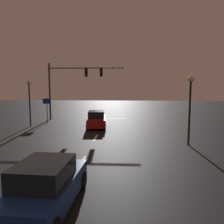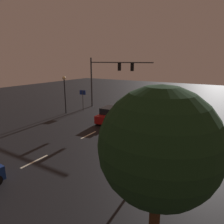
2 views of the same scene
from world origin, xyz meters
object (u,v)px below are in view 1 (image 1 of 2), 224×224
Objects in this scene: car_approaching at (96,120)px; street_lamp_right_kerb at (29,94)px; street_lamp_left_kerb at (190,97)px; traffic_signal_assembly at (73,80)px; car_distant at (46,186)px; route_sign at (47,105)px.

street_lamp_right_kerb reaches higher than car_approaching.
street_lamp_left_kerb is at bearing 138.16° from car_approaching.
car_distant is (-3.82, 20.61, -4.25)m from traffic_signal_assembly.
car_approaching is 6.64m from route_sign.
car_approaching is (-3.60, 5.29, -4.25)m from traffic_signal_assembly.
route_sign is (2.43, 2.82, -2.97)m from traffic_signal_assembly.
traffic_signal_assembly is 2.12× the size of car_approaching.
street_lamp_left_kerb is (-7.22, -8.67, 2.64)m from car_distant.
car_approaching is 15.32m from car_distant.
traffic_signal_assembly reaches higher than street_lamp_right_kerb.
route_sign is at bearing -34.11° from street_lamp_left_kerb.
street_lamp_right_kerb is (14.46, -6.78, -0.05)m from street_lamp_left_kerb.
street_lamp_left_kerb reaches higher than car_distant.
street_lamp_left_kerb is 16.32m from route_sign.
route_sign reaches higher than car_distant.
car_approaching is 0.93× the size of street_lamp_right_kerb.
traffic_signal_assembly reaches higher than street_lamp_left_kerb.
car_approaching is at bearing 178.97° from street_lamp_right_kerb.
street_lamp_right_kerb is (7.03, -0.13, 2.59)m from car_approaching.
car_distant is 0.91× the size of street_lamp_left_kerb.
street_lamp_left_kerb is at bearing 154.88° from street_lamp_right_kerb.
car_distant is (-0.22, 15.32, 0.00)m from car_approaching.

